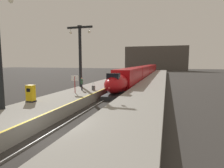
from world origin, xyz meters
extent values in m
plane|color=#33302D|center=(0.00, 0.00, 0.00)|extent=(260.00, 260.00, 0.00)
cube|color=gray|center=(-4.05, 24.75, 0.53)|extent=(4.80, 110.00, 1.05)
cube|color=gray|center=(4.05, 24.75, 0.53)|extent=(4.80, 110.00, 1.05)
cube|color=yellow|center=(-1.77, 24.75, 1.05)|extent=(0.20, 107.80, 0.01)
cube|color=slate|center=(-0.75, 27.50, 0.06)|extent=(0.08, 110.00, 0.12)
cube|color=slate|center=(0.75, 27.50, 0.06)|extent=(0.08, 110.00, 0.12)
ellipsoid|color=#B20F14|center=(0.00, 14.88, 1.83)|extent=(2.78, 6.82, 2.56)
cube|color=#28282D|center=(0.00, 14.53, 0.28)|extent=(2.46, 5.80, 0.55)
cube|color=black|center=(0.00, 13.34, 2.90)|extent=(1.59, 1.00, 0.90)
sphere|color=#F24C4C|center=(0.00, 11.55, 1.68)|extent=(0.28, 0.28, 0.28)
cube|color=#B20F14|center=(0.00, 23.92, 2.08)|extent=(2.90, 14.00, 3.05)
cube|color=black|center=(-1.42, 23.92, 2.62)|extent=(0.04, 11.90, 0.80)
cube|color=black|center=(1.42, 23.92, 2.62)|extent=(0.04, 11.90, 0.80)
cube|color=silver|center=(0.00, 23.92, 0.80)|extent=(2.92, 13.30, 0.24)
cube|color=black|center=(0.00, 19.44, 0.28)|extent=(2.03, 2.20, 0.56)
cube|color=black|center=(0.00, 28.40, 0.28)|extent=(2.03, 2.20, 0.56)
cube|color=#B20F14|center=(0.00, 40.52, 2.08)|extent=(2.90, 18.00, 3.05)
cube|color=black|center=(-1.42, 40.52, 2.62)|extent=(0.04, 15.84, 0.80)
cube|color=black|center=(1.42, 40.52, 2.62)|extent=(0.04, 15.84, 0.80)
cube|color=black|center=(0.00, 34.40, 0.28)|extent=(2.03, 2.20, 0.56)
cube|color=black|center=(0.00, 46.64, 0.28)|extent=(2.03, 2.20, 0.56)
cube|color=#B20F14|center=(0.00, 59.12, 2.08)|extent=(2.90, 18.00, 3.05)
cube|color=black|center=(-1.42, 59.12, 2.62)|extent=(0.04, 15.84, 0.80)
cube|color=black|center=(1.42, 59.12, 2.62)|extent=(0.04, 15.84, 0.80)
cube|color=black|center=(0.00, 53.00, 0.28)|extent=(2.03, 2.20, 0.56)
cube|color=black|center=(0.00, 65.24, 0.28)|extent=(2.03, 2.20, 0.56)
cube|color=#B20F14|center=(0.00, 77.72, 2.08)|extent=(2.90, 18.00, 3.05)
cube|color=black|center=(-1.42, 77.72, 2.62)|extent=(0.04, 15.84, 0.80)
cube|color=black|center=(1.42, 77.72, 2.62)|extent=(0.04, 15.84, 0.80)
cube|color=black|center=(0.00, 71.60, 0.28)|extent=(2.03, 2.20, 0.56)
cube|color=black|center=(0.00, 83.84, 0.28)|extent=(2.03, 2.20, 0.56)
sphere|color=#EFEACC|center=(-4.40, 1.81, 9.19)|extent=(0.36, 0.36, 0.36)
cylinder|color=black|center=(-5.90, 15.89, 5.57)|extent=(0.44, 0.44, 9.05)
cylinder|color=black|center=(-5.90, 15.89, 9.95)|extent=(0.68, 0.68, 0.30)
cube|color=black|center=(-5.90, 15.89, 9.85)|extent=(4.00, 0.24, 0.28)
cylinder|color=black|center=(-7.40, 15.89, 9.50)|extent=(0.03, 0.03, 0.60)
sphere|color=#EFEACC|center=(-7.40, 15.89, 9.15)|extent=(0.36, 0.36, 0.36)
cylinder|color=black|center=(-4.40, 15.89, 9.50)|extent=(0.03, 0.03, 0.60)
sphere|color=#EFEACC|center=(-4.40, 15.89, 9.15)|extent=(0.36, 0.36, 0.36)
cylinder|color=#23232D|center=(-4.18, 12.75, 1.48)|extent=(0.13, 0.13, 0.85)
cylinder|color=#23232D|center=(-4.15, 12.58, 1.48)|extent=(0.13, 0.13, 0.85)
cube|color=#336647|center=(-4.17, 12.67, 2.21)|extent=(0.28, 0.41, 0.62)
cylinder|color=#336647|center=(-4.20, 12.91, 2.16)|extent=(0.09, 0.09, 0.58)
cylinder|color=#336647|center=(-4.13, 12.43, 2.16)|extent=(0.09, 0.09, 0.58)
sphere|color=tan|center=(-4.17, 12.67, 2.63)|extent=(0.22, 0.22, 0.22)
cube|color=#4C4C51|center=(-2.72, 13.17, 1.35)|extent=(0.40, 0.22, 0.60)
cylinder|color=#262628|center=(-2.82, 13.17, 1.83)|extent=(0.02, 0.02, 0.36)
cylinder|color=#262628|center=(-2.62, 13.17, 1.83)|extent=(0.02, 0.02, 0.36)
cube|color=#262628|center=(-2.72, 13.17, 2.02)|extent=(0.22, 0.03, 0.02)
cube|color=yellow|center=(-5.55, 4.67, 1.85)|extent=(0.70, 0.56, 1.60)
cube|color=black|center=(-5.55, 4.39, 2.20)|extent=(0.40, 0.02, 0.32)
cube|color=black|center=(-5.55, 4.67, 1.11)|extent=(0.76, 0.62, 0.12)
cylinder|color=maroon|center=(-4.03, 10.51, 2.05)|extent=(0.10, 0.10, 2.00)
cube|color=white|center=(-4.03, 10.51, 2.85)|extent=(0.90, 0.06, 0.64)
cube|color=#4C4742|center=(0.00, 102.00, 7.00)|extent=(36.00, 2.00, 14.00)
camera|label=1|loc=(6.59, -9.48, 4.76)|focal=29.63mm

